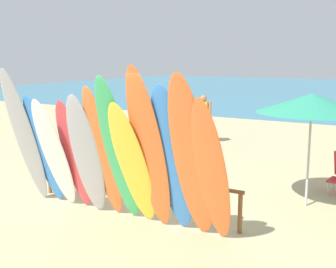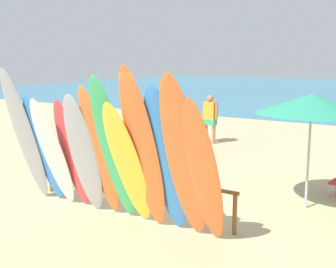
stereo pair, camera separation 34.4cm
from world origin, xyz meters
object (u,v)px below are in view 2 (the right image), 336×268
object	(u,v)px
surfboard_blue_1	(44,149)
surfboard_orange_8	(143,152)
beachgoer_near_rack	(179,125)
surfboard_red_3	(72,155)
surfboard_grey_0	(25,136)
surfboard_white_2	(53,154)
beach_umbrella	(312,104)
beachgoer_photographing	(210,116)
surfboard_rack	(130,179)
surfboard_yellow_7	(128,165)
surfboard_grey_4	(84,155)
surfboard_orange_10	(184,160)
surfboard_orange_11	(204,174)
surfboard_green_6	(114,152)
surfboard_orange_5	(100,153)
surfboard_blue_9	(166,161)

from	to	relation	value
surfboard_blue_1	surfboard_orange_8	size ratio (longest dim) A/B	0.79
beachgoer_near_rack	surfboard_red_3	bearing A→B (deg)	-136.45
surfboard_grey_0	surfboard_red_3	distance (m)	1.05
surfboard_blue_1	surfboard_white_2	bearing A→B (deg)	-15.72
beach_umbrella	beachgoer_photographing	bearing A→B (deg)	133.12
surfboard_rack	surfboard_yellow_7	distance (m)	0.94
beachgoer_photographing	surfboard_grey_4	bearing A→B (deg)	-72.63
surfboard_orange_10	surfboard_orange_11	xyz separation A→B (m)	(0.30, 0.03, -0.16)
surfboard_green_6	surfboard_orange_11	world-z (taller)	surfboard_green_6
surfboard_green_6	surfboard_orange_5	bearing A→B (deg)	160.81
surfboard_rack	surfboard_blue_1	size ratio (longest dim) A/B	1.91
surfboard_green_6	surfboard_blue_9	distance (m)	0.94
surfboard_red_3	surfboard_grey_4	size ratio (longest dim) A/B	0.94
surfboard_grey_4	surfboard_blue_9	world-z (taller)	surfboard_blue_9
beachgoer_photographing	beachgoer_near_rack	xyz separation A→B (m)	(0.06, -2.04, -0.02)
beachgoer_photographing	beach_umbrella	world-z (taller)	beach_umbrella
surfboard_grey_4	surfboard_blue_9	xyz separation A→B (m)	(1.66, -0.01, 0.11)
surfboard_orange_11	surfboard_red_3	bearing A→B (deg)	178.66
surfboard_blue_1	surfboard_grey_4	bearing A→B (deg)	-2.54
beachgoer_near_rack	surfboard_orange_5	bearing A→B (deg)	-128.46
surfboard_grey_0	beachgoer_near_rack	size ratio (longest dim) A/B	1.76
surfboard_yellow_7	surfboard_orange_8	world-z (taller)	surfboard_orange_8
surfboard_yellow_7	beachgoer_photographing	distance (m)	7.13
surfboard_blue_9	surfboard_orange_11	distance (m)	0.68
surfboard_yellow_7	surfboard_orange_11	world-z (taller)	surfboard_orange_11
surfboard_rack	surfboard_yellow_7	world-z (taller)	surfboard_yellow_7
surfboard_grey_4	surfboard_blue_9	distance (m)	1.67
surfboard_yellow_7	beach_umbrella	xyz separation A→B (m)	(2.19, 2.44, 0.86)
surfboard_orange_5	beachgoer_photographing	distance (m)	6.92
surfboard_white_2	surfboard_yellow_7	distance (m)	1.65
surfboard_grey_4	beach_umbrella	bearing A→B (deg)	32.58
surfboard_rack	surfboard_green_6	xyz separation A→B (m)	(0.23, -0.70, 0.67)
surfboard_orange_5	surfboard_blue_9	xyz separation A→B (m)	(1.33, -0.03, 0.04)
surfboard_red_3	beachgoer_near_rack	xyz separation A→B (m)	(-0.55, 4.69, -0.14)
surfboard_grey_0	surfboard_blue_9	bearing A→B (deg)	-1.68
surfboard_grey_4	surfboard_orange_8	xyz separation A→B (m)	(1.32, -0.11, 0.24)
surfboard_blue_9	beachgoer_near_rack	size ratio (longest dim) A/B	1.64
surfboard_green_6	surfboard_red_3	bearing A→B (deg)	166.91
surfboard_rack	surfboard_red_3	xyz separation A→B (m)	(-0.86, -0.53, 0.45)
surfboard_green_6	beachgoer_near_rack	distance (m)	5.14
surfboard_orange_5	beach_umbrella	world-z (taller)	surfboard_orange_5
surfboard_orange_5	beach_umbrella	xyz separation A→B (m)	(2.82, 2.37, 0.76)
surfboard_grey_4	beachgoer_photographing	size ratio (longest dim) A/B	1.44
surfboard_yellow_7	surfboard_red_3	bearing A→B (deg)	178.33
surfboard_orange_11	surfboard_rack	bearing A→B (deg)	161.35
surfboard_orange_11	beachgoer_near_rack	xyz separation A→B (m)	(-3.25, 4.87, -0.24)
surfboard_rack	surfboard_red_3	distance (m)	1.10
surfboard_blue_1	surfboard_green_6	xyz separation A→B (m)	(1.77, -0.14, 0.19)
surfboard_blue_1	surfboard_orange_5	xyz separation A→B (m)	(1.38, -0.03, 0.10)
surfboard_orange_5	surfboard_orange_8	bearing A→B (deg)	-5.25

